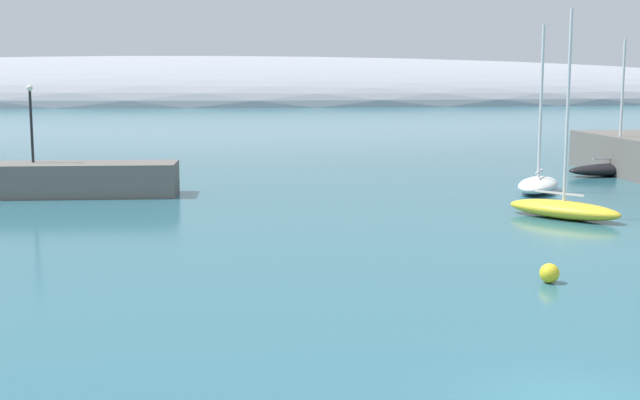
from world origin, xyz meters
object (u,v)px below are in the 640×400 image
sailboat_white_mid_mooring (538,183)px  sailboat_yellow_end_of_line (564,207)px  sailboat_black_outer_mooring (619,168)px  harbor_lamp_post (31,115)px  mooring_buoy_yellow (549,273)px

sailboat_white_mid_mooring → sailboat_yellow_end_of_line: size_ratio=0.98×
sailboat_black_outer_mooring → harbor_lamp_post: size_ratio=2.10×
sailboat_white_mid_mooring → sailboat_black_outer_mooring: bearing=160.8°
sailboat_yellow_end_of_line → harbor_lamp_post: bearing=-152.6°
sailboat_white_mid_mooring → sailboat_yellow_end_of_line: sailboat_yellow_end_of_line is taller
sailboat_white_mid_mooring → harbor_lamp_post: bearing=-64.8°
sailboat_yellow_end_of_line → harbor_lamp_post: 30.81m
sailboat_black_outer_mooring → harbor_lamp_post: 40.00m
sailboat_yellow_end_of_line → mooring_buoy_yellow: bearing=-64.1°
sailboat_white_mid_mooring → mooring_buoy_yellow: (-7.71, -22.49, -0.23)m
sailboat_white_mid_mooring → sailboat_black_outer_mooring: size_ratio=1.05×
harbor_lamp_post → sailboat_black_outer_mooring: bearing=9.0°
sailboat_yellow_end_of_line → mooring_buoy_yellow: 14.12m
sailboat_yellow_end_of_line → harbor_lamp_post: sailboat_yellow_end_of_line is taller
mooring_buoy_yellow → sailboat_yellow_end_of_line: bearing=66.7°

